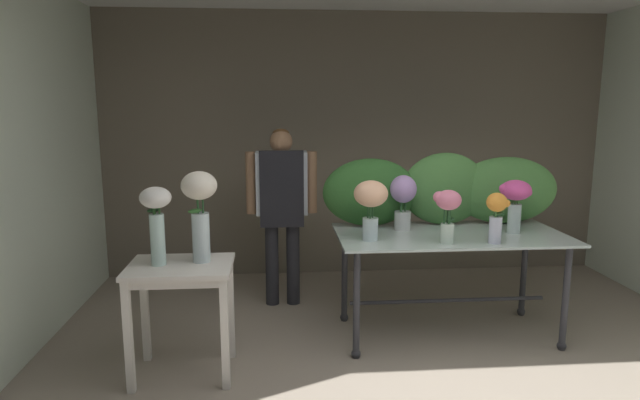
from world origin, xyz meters
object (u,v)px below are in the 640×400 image
vase_lilac_snapdragons (403,198)px  display_table_glass (450,250)px  vase_peach_freesia (371,201)px  vase_rosy_stock (448,209)px  vase_fuchsia_hydrangea (515,198)px  florist (282,197)px  vase_white_roses_tall (157,217)px  side_table_white (181,281)px  vase_sunset_carnations (496,214)px  vase_cream_lisianthus_tall (200,206)px

vase_lilac_snapdragons → display_table_glass: bearing=-22.8°
vase_peach_freesia → vase_rosy_stock: bearing=-13.3°
vase_peach_freesia → vase_fuchsia_hydrangea: (1.15, 0.14, -0.02)m
florist → vase_white_roses_tall: 1.51m
side_table_white → vase_rosy_stock: size_ratio=2.00×
vase_sunset_carnations → vase_rosy_stock: vase_rosy_stock is taller
vase_cream_lisianthus_tall → vase_lilac_snapdragons: bearing=20.6°
florist → vase_peach_freesia: 1.14m
vase_sunset_carnations → vase_rosy_stock: 0.35m
florist → vase_white_roses_tall: bearing=-123.2°
vase_fuchsia_hydrangea → vase_rosy_stock: bearing=-156.8°
display_table_glass → vase_lilac_snapdragons: size_ratio=4.02×
florist → vase_cream_lisianthus_tall: florist is taller
florist → vase_fuchsia_hydrangea: 1.96m
florist → side_table_white: bearing=-118.7°
side_table_white → florist: florist is taller
vase_fuchsia_hydrangea → vase_cream_lisianthus_tall: 2.37m
vase_lilac_snapdragons → vase_rosy_stock: size_ratio=1.13×
vase_cream_lisianthus_tall → side_table_white: bearing=-158.5°
vase_rosy_stock → vase_cream_lisianthus_tall: size_ratio=0.63×
side_table_white → vase_white_roses_tall: (-0.14, -0.00, 0.44)m
florist → vase_sunset_carnations: size_ratio=4.36×
vase_rosy_stock → vase_fuchsia_hydrangea: size_ratio=0.94×
vase_sunset_carnations → vase_peach_freesia: (-0.88, 0.16, 0.08)m
side_table_white → vase_cream_lisianthus_tall: (0.13, 0.05, 0.50)m
vase_lilac_snapdragons → vase_fuchsia_hydrangea: vase_lilac_snapdragons is taller
vase_fuchsia_hydrangea → vase_white_roses_tall: bearing=-170.1°
vase_fuchsia_hydrangea → vase_white_roses_tall: (-2.61, -0.45, -0.01)m
side_table_white → vase_sunset_carnations: 2.24m
display_table_glass → vase_rosy_stock: vase_rosy_stock is taller
vase_peach_freesia → vase_fuchsia_hydrangea: size_ratio=1.07×
florist → vase_white_roses_tall: size_ratio=3.08×
display_table_glass → vase_white_roses_tall: size_ratio=3.38×
display_table_glass → vase_fuchsia_hydrangea: 0.64m
vase_peach_freesia → vase_cream_lisianthus_tall: bearing=-167.5°
vase_rosy_stock → vase_cream_lisianthus_tall: 1.73m
vase_lilac_snapdragons → vase_rosy_stock: 0.48m
vase_white_roses_tall → vase_lilac_snapdragons: bearing=19.3°
vase_lilac_snapdragons → vase_cream_lisianthus_tall: vase_cream_lisianthus_tall is taller
florist → vase_lilac_snapdragons: 1.15m
florist → vase_sunset_carnations: (1.51, -1.10, 0.05)m
vase_sunset_carnations → vase_peach_freesia: 0.90m
display_table_glass → vase_rosy_stock: (-0.12, -0.28, 0.39)m
display_table_glass → vase_peach_freesia: 0.80m
vase_lilac_snapdragons → vase_rosy_stock: bearing=-62.6°
display_table_glass → florist: size_ratio=1.10×
display_table_glass → vase_sunset_carnations: 0.52m
vase_sunset_carnations → vase_fuchsia_hydrangea: bearing=47.8°
florist → vase_rosy_stock: (1.17, -1.07, 0.09)m
florist → vase_sunset_carnations: 1.87m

